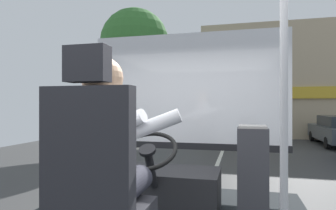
% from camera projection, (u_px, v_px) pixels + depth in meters
% --- Properties ---
extents(ground, '(18.00, 44.00, 0.06)m').
position_uv_depth(ground, '(222.00, 153.00, 10.63)').
color(ground, '#393939').
extents(driver_seat, '(0.48, 0.48, 1.32)m').
position_uv_depth(driver_seat, '(97.00, 192.00, 1.53)').
color(driver_seat, black).
rests_on(driver_seat, bus_floor).
extents(bus_driver, '(0.79, 0.53, 0.83)m').
position_uv_depth(bus_driver, '(107.00, 150.00, 1.64)').
color(bus_driver, '#282833').
rests_on(bus_driver, driver_seat).
extents(steering_console, '(1.10, 0.98, 0.80)m').
position_uv_depth(steering_console, '(162.00, 188.00, 2.79)').
color(steering_console, black).
rests_on(steering_console, bus_floor).
extents(handrail_pole, '(0.04, 0.04, 1.93)m').
position_uv_depth(handrail_pole, '(284.00, 116.00, 1.63)').
color(handrail_pole, '#B7B7BC').
rests_on(handrail_pole, bus_floor).
extents(fare_box, '(0.25, 0.25, 0.86)m').
position_uv_depth(fare_box, '(252.00, 176.00, 2.46)').
color(fare_box, '#333338').
rests_on(fare_box, bus_floor).
extents(windshield_panel, '(2.50, 0.08, 1.48)m').
position_uv_depth(windshield_panel, '(187.00, 104.00, 3.67)').
color(windshield_panel, silver).
extents(street_tree, '(2.84, 2.84, 5.77)m').
position_uv_depth(street_tree, '(135.00, 44.00, 11.99)').
color(street_tree, '#4C3828').
rests_on(street_tree, ground).
extents(shop_building, '(13.78, 5.17, 6.15)m').
position_uv_depth(shop_building, '(325.00, 82.00, 16.68)').
color(shop_building, tan).
rests_on(shop_building, ground).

